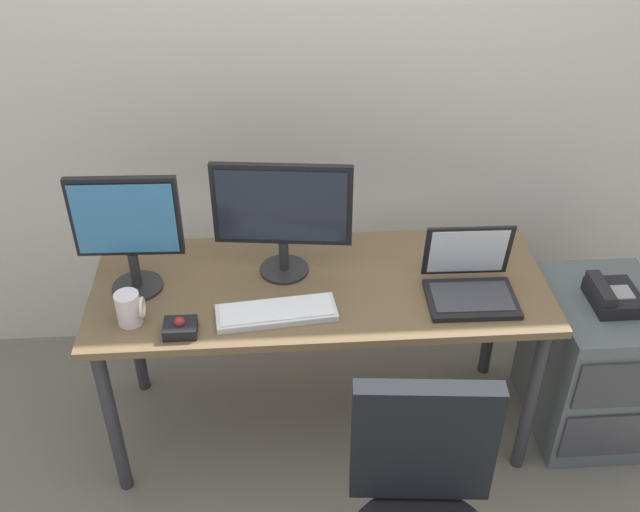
# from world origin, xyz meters

# --- Properties ---
(ground_plane) EXTENTS (8.00, 8.00, 0.00)m
(ground_plane) POSITION_xyz_m (0.00, 0.00, 0.00)
(ground_plane) COLOR #6D675B
(back_wall) EXTENTS (6.00, 0.10, 2.80)m
(back_wall) POSITION_xyz_m (0.00, 0.67, 1.40)
(back_wall) COLOR beige
(back_wall) RESTS_ON ground
(desk) EXTENTS (1.64, 0.65, 0.73)m
(desk) POSITION_xyz_m (0.00, 0.00, 0.65)
(desk) COLOR brown
(desk) RESTS_ON ground
(file_cabinet) EXTENTS (0.42, 0.53, 0.63)m
(file_cabinet) POSITION_xyz_m (1.08, -0.05, 0.32)
(file_cabinet) COLOR #52595B
(file_cabinet) RESTS_ON ground
(desk_phone) EXTENTS (0.17, 0.20, 0.09)m
(desk_phone) POSITION_xyz_m (1.07, -0.06, 0.67)
(desk_phone) COLOR black
(desk_phone) RESTS_ON file_cabinet
(monitor_main) EXTENTS (0.49, 0.18, 0.44)m
(monitor_main) POSITION_xyz_m (-0.13, 0.08, 0.99)
(monitor_main) COLOR #262628
(monitor_main) RESTS_ON desk
(monitor_side) EXTENTS (0.37, 0.18, 0.45)m
(monitor_side) POSITION_xyz_m (-0.65, 0.02, 0.99)
(monitor_side) COLOR #262628
(monitor_side) RESTS_ON desk
(keyboard) EXTENTS (0.42, 0.18, 0.03)m
(keyboard) POSITION_xyz_m (-0.16, -0.17, 0.75)
(keyboard) COLOR silver
(keyboard) RESTS_ON desk
(laptop) EXTENTS (0.32, 0.27, 0.24)m
(laptop) POSITION_xyz_m (0.52, -0.10, 0.79)
(laptop) COLOR black
(laptop) RESTS_ON desk
(trackball_mouse) EXTENTS (0.11, 0.09, 0.07)m
(trackball_mouse) POSITION_xyz_m (-0.48, -0.24, 0.76)
(trackball_mouse) COLOR black
(trackball_mouse) RESTS_ON desk
(coffee_mug) EXTENTS (0.09, 0.08, 0.12)m
(coffee_mug) POSITION_xyz_m (-0.65, -0.17, 0.79)
(coffee_mug) COLOR silver
(coffee_mug) RESTS_ON desk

